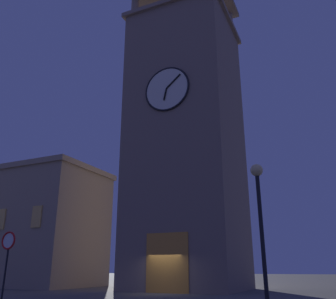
% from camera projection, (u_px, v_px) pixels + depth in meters
% --- Properties ---
extents(ground_plane, '(200.00, 200.00, 0.00)m').
position_uv_depth(ground_plane, '(162.00, 294.00, 23.69)').
color(ground_plane, '#56544F').
extents(clocktower, '(9.12, 8.86, 30.79)m').
position_uv_depth(clocktower, '(187.00, 139.00, 31.57)').
color(clocktower, gray).
rests_on(clocktower, ground_plane).
extents(adjacent_wing_building, '(16.90, 8.49, 10.85)m').
position_uv_depth(adjacent_wing_building, '(19.00, 228.00, 35.61)').
color(adjacent_wing_building, gray).
rests_on(adjacent_wing_building, ground_plane).
extents(street_lamp, '(0.44, 0.44, 5.10)m').
position_uv_depth(street_lamp, '(260.00, 207.00, 12.24)').
color(street_lamp, black).
rests_on(street_lamp, ground_plane).
extents(no_horn_sign, '(0.78, 0.14, 3.12)m').
position_uv_depth(no_horn_sign, '(8.00, 247.00, 15.40)').
color(no_horn_sign, black).
rests_on(no_horn_sign, ground_plane).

